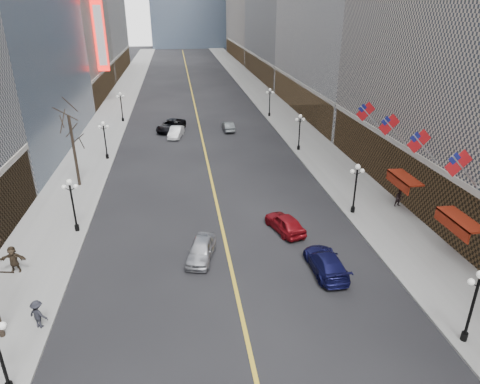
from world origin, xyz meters
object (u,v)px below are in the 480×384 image
object	(u,v)px
streetlamp_east_1	(356,183)
car_sb_near	(326,262)
streetlamp_west_3	(121,104)
streetlamp_east_3	(270,99)
streetlamp_west_2	(105,136)
car_sb_mid	(285,223)
car_sb_far	(228,126)
car_nb_far	(171,125)
car_nb_mid	(176,132)
streetlamp_east_0	(474,299)
car_nb_near	(201,250)
streetlamp_east_2	(300,128)
streetlamp_west_1	(72,200)

from	to	relation	value
streetlamp_east_1	car_sb_near	bearing A→B (deg)	-122.59
streetlamp_west_3	car_sb_near	world-z (taller)	streetlamp_west_3
streetlamp_east_3	streetlamp_west_2	size ratio (longest dim) A/B	1.00
car_sb_mid	car_sb_far	world-z (taller)	car_sb_mid
streetlamp_east_3	car_nb_far	xyz separation A→B (m)	(-16.05, -6.30, -2.08)
streetlamp_west_2	car_nb_mid	bearing A→B (deg)	45.13
car_sb_near	car_sb_mid	world-z (taller)	car_sb_mid
streetlamp_east_0	car_nb_far	world-z (taller)	streetlamp_east_0
car_nb_near	car_sb_near	xyz separation A→B (m)	(8.47, -2.91, -0.00)
car_sb_far	streetlamp_east_3	bearing A→B (deg)	-138.11
car_nb_mid	car_sb_far	bearing A→B (deg)	27.95
streetlamp_east_1	streetlamp_east_2	size ratio (longest dim) A/B	1.00
streetlamp_east_3	car_sb_mid	bearing A→B (deg)	-100.02
streetlamp_east_2	car_nb_near	distance (m)	27.27
streetlamp_west_1	car_sb_far	bearing A→B (deg)	60.87
car_nb_mid	car_sb_far	world-z (taller)	car_nb_mid
streetlamp_west_2	car_nb_near	size ratio (longest dim) A/B	1.04
car_nb_near	car_sb_far	size ratio (longest dim) A/B	1.07
streetlamp_east_3	car_sb_mid	size ratio (longest dim) A/B	1.02
streetlamp_east_3	car_nb_mid	xyz separation A→B (m)	(-15.35, -9.71, -2.17)
streetlamp_east_0	streetlamp_west_3	size ratio (longest dim) A/B	1.00
streetlamp_east_1	car_sb_far	bearing A→B (deg)	105.21
streetlamp_west_3	streetlamp_east_1	bearing A→B (deg)	-56.75
car_nb_near	car_nb_mid	distance (m)	31.75
streetlamp_east_0	car_sb_near	size ratio (longest dim) A/B	0.89
streetlamp_east_1	car_nb_far	xyz separation A→B (m)	(-16.05, 29.70, -2.08)
car_nb_far	car_sb_far	world-z (taller)	car_nb_far
streetlamp_east_1	car_sb_mid	distance (m)	7.45
streetlamp_west_3	car_sb_far	bearing A→B (deg)	-25.43
streetlamp_east_2	car_nb_near	size ratio (longest dim) A/B	1.04
car_nb_far	car_sb_far	distance (m)	8.40
streetlamp_west_1	streetlamp_east_0	bearing A→B (deg)	-34.14
streetlamp_west_2	car_nb_far	world-z (taller)	streetlamp_west_2
streetlamp_east_0	streetlamp_east_1	world-z (taller)	same
streetlamp_west_1	streetlamp_west_3	world-z (taller)	same
streetlamp_east_2	car_nb_mid	bearing A→B (deg)	151.64
streetlamp_west_3	car_nb_mid	distance (m)	12.93
streetlamp_east_0	streetlamp_west_1	distance (m)	28.51
streetlamp_east_0	streetlamp_west_2	bearing A→B (deg)	124.77
streetlamp_west_2	streetlamp_west_3	xyz separation A→B (m)	(0.00, 18.00, 0.00)
streetlamp_east_1	car_nb_mid	distance (m)	30.52
car_nb_far	streetlamp_west_1	bearing A→B (deg)	-80.64
streetlamp_west_1	car_nb_near	bearing A→B (deg)	-28.97
streetlamp_west_2	car_sb_far	size ratio (longest dim) A/B	1.11
car_nb_near	car_sb_near	bearing A→B (deg)	-4.14
streetlamp_east_2	car_sb_near	world-z (taller)	streetlamp_east_2
streetlamp_east_3	streetlamp_west_1	distance (m)	43.05
streetlamp_west_2	car_sb_far	xyz separation A→B (m)	(15.86, 10.46, -2.23)
streetlamp_east_2	car_sb_near	bearing A→B (deg)	-101.44
streetlamp_west_1	streetlamp_east_1	bearing A→B (deg)	0.00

